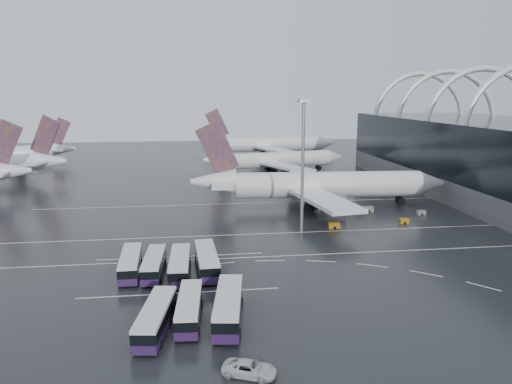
{
  "coord_description": "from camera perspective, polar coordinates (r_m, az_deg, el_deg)",
  "views": [
    {
      "loc": [
        -22.15,
        -82.26,
        27.45
      ],
      "look_at": [
        -8.42,
        19.39,
        7.0
      ],
      "focal_mm": 35.0,
      "sensor_mm": 36.0,
      "label": 1
    }
  ],
  "objects": [
    {
      "name": "gse_cart_belly_e",
      "position": [
        125.51,
        7.96,
        -1.2
      ],
      "size": [
        2.13,
        1.26,
        1.16
      ],
      "primitive_type": "cube",
      "color": "#AB6C16",
      "rests_on": "ground"
    },
    {
      "name": "van_curve_a",
      "position": [
        52.11,
        -0.75,
        -19.55
      ],
      "size": [
        5.92,
        4.35,
        1.5
      ],
      "primitive_type": "imported",
      "rotation": [
        0.0,
        0.0,
        1.18
      ],
      "color": "silver",
      "rests_on": "ground"
    },
    {
      "name": "bus_row_far_b",
      "position": [
        63.15,
        -7.64,
        -12.97
      ],
      "size": [
        3.53,
        12.18,
        2.96
      ],
      "rotation": [
        0.0,
        0.0,
        1.5
      ],
      "color": "#311544",
      "rests_on": "ground"
    },
    {
      "name": "bus_bay_line_south",
      "position": [
        71.74,
        -8.76,
        -11.35
      ],
      "size": [
        28.0,
        0.25,
        0.01
      ],
      "primitive_type": "cube",
      "color": "silver",
      "rests_on": "ground"
    },
    {
      "name": "bus_row_near_c",
      "position": [
        77.57,
        -8.7,
        -8.22
      ],
      "size": [
        3.35,
        12.89,
        3.16
      ],
      "rotation": [
        0.0,
        0.0,
        1.54
      ],
      "color": "#311544",
      "rests_on": "ground"
    },
    {
      "name": "lane_marking_near",
      "position": [
        87.66,
        7.4,
        -7.07
      ],
      "size": [
        120.0,
        0.25,
        0.01
      ],
      "primitive_type": "cube",
      "color": "silver",
      "rests_on": "ground"
    },
    {
      "name": "airliner_gate_b",
      "position": [
        173.27,
        1.97,
        3.65
      ],
      "size": [
        51.36,
        45.51,
        17.9
      ],
      "rotation": [
        0.0,
        0.0,
        0.19
      ],
      "color": "white",
      "rests_on": "ground"
    },
    {
      "name": "bus_row_near_b",
      "position": [
        78.93,
        -11.59,
        -8.06
      ],
      "size": [
        3.31,
        12.16,
        2.97
      ],
      "rotation": [
        0.0,
        0.0,
        1.52
      ],
      "color": "#311544",
      "rests_on": "ground"
    },
    {
      "name": "floodlight_mast",
      "position": [
        97.94,
        5.39,
        4.84
      ],
      "size": [
        2.02,
        2.02,
        26.31
      ],
      "color": "gray",
      "rests_on": "ground"
    },
    {
      "name": "bus_row_far_a",
      "position": [
        61.16,
        -11.4,
        -13.87
      ],
      "size": [
        4.64,
        12.79,
        3.08
      ],
      "rotation": [
        0.0,
        0.0,
        1.42
      ],
      "color": "#311544",
      "rests_on": "ground"
    },
    {
      "name": "bus_bay_line_north",
      "position": [
        86.73,
        -8.59,
        -7.3
      ],
      "size": [
        28.0,
        0.25,
        0.01
      ],
      "primitive_type": "cube",
      "color": "silver",
      "rests_on": "ground"
    },
    {
      "name": "gse_cart_belly_a",
      "position": [
        111.39,
        16.55,
        -3.19
      ],
      "size": [
        1.93,
        1.14,
        1.05
      ],
      "primitive_type": "cube",
      "color": "#AB6C16",
      "rests_on": "ground"
    },
    {
      "name": "gse_cart_belly_c",
      "position": [
        104.21,
        8.9,
        -3.78
      ],
      "size": [
        2.28,
        1.35,
        1.24
      ],
      "primitive_type": "cube",
      "color": "#AB6C16",
      "rests_on": "ground"
    },
    {
      "name": "bus_row_far_c",
      "position": [
        62.62,
        -3.17,
        -12.88
      ],
      "size": [
        4.86,
        13.91,
        3.35
      ],
      "rotation": [
        0.0,
        0.0,
        1.44
      ],
      "color": "#311544",
      "rests_on": "ground"
    },
    {
      "name": "airliner_gate_c",
      "position": [
        218.34,
        1.31,
        5.44
      ],
      "size": [
        59.08,
        54.4,
        21.05
      ],
      "rotation": [
        0.0,
        0.0,
        0.07
      ],
      "color": "white",
      "rests_on": "ground"
    },
    {
      "name": "bus_row_near_a",
      "position": [
        79.97,
        -14.15,
        -7.87
      ],
      "size": [
        3.32,
        12.62,
        3.08
      ],
      "rotation": [
        0.0,
        0.0,
        1.6
      ],
      "color": "#311544",
      "rests_on": "ground"
    },
    {
      "name": "airliner_main",
      "position": [
        122.19,
        6.79,
        0.76
      ],
      "size": [
        62.64,
        54.89,
        21.22
      ],
      "rotation": [
        0.0,
        0.0,
        -0.06
      ],
      "color": "white",
      "rests_on": "ground"
    },
    {
      "name": "gse_cart_belly_b",
      "position": [
        120.07,
        12.69,
        -1.91
      ],
      "size": [
        2.29,
        1.35,
        1.25
      ],
      "primitive_type": "cube",
      "color": "slate",
      "rests_on": "ground"
    },
    {
      "name": "lane_marking_far",
      "position": [
        127.24,
        2.52,
        -1.19
      ],
      "size": [
        120.0,
        0.25,
        0.01
      ],
      "primitive_type": "cube",
      "color": "silver",
      "rests_on": "ground"
    },
    {
      "name": "gse_cart_belly_d",
      "position": [
        120.26,
        18.36,
        -2.25
      ],
      "size": [
        1.89,
        1.12,
        1.03
      ],
      "primitive_type": "cube",
      "color": "slate",
      "rests_on": "ground"
    },
    {
      "name": "lane_marking_mid",
      "position": [
        100.64,
        5.34,
        -4.6
      ],
      "size": [
        120.0,
        0.25,
        0.01
      ],
      "primitive_type": "cube",
      "color": "silver",
      "rests_on": "ground"
    },
    {
      "name": "jet_remote_far",
      "position": [
        213.6,
        -25.24,
        4.08
      ],
      "size": [
        41.63,
        33.69,
        18.14
      ],
      "rotation": [
        0.0,
        0.0,
        3.34
      ],
      "color": "white",
      "rests_on": "ground"
    },
    {
      "name": "bus_row_near_d",
      "position": [
        78.74,
        -5.65,
        -7.78
      ],
      "size": [
        3.62,
        13.48,
        3.29
      ],
      "rotation": [
        0.0,
        0.0,
        1.61
      ],
      "color": "#311544",
      "rests_on": "ground"
    },
    {
      "name": "ground",
      "position": [
        89.5,
        7.07,
        -6.67
      ],
      "size": [
        420.0,
        420.0,
        0.0
      ],
      "primitive_type": "plane",
      "color": "black",
      "rests_on": "ground"
    }
  ]
}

